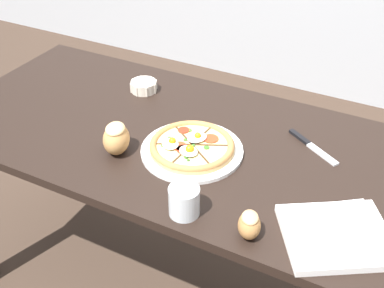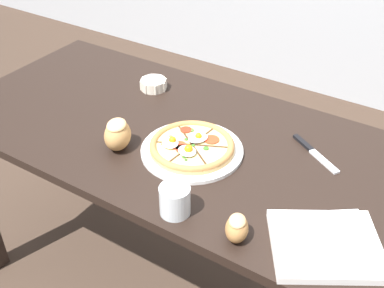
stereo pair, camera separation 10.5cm
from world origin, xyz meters
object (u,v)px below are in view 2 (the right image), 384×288
at_px(ramekin_bowl, 153,84).
at_px(water_glass, 175,202).
at_px(dining_table, 175,158).
at_px(bread_piece_near, 118,134).
at_px(napkin_folded, 326,243).
at_px(bread_piece_mid, 237,228).
at_px(knife_main, 314,153).
at_px(pizza, 192,147).

xyz_separation_m(ramekin_bowl, water_glass, (0.43, -0.49, 0.02)).
distance_m(dining_table, water_glass, 0.40).
bearing_deg(bread_piece_near, napkin_folded, -4.53).
height_order(bread_piece_mid, knife_main, bread_piece_mid).
xyz_separation_m(dining_table, pizza, (0.11, -0.06, 0.12)).
distance_m(dining_table, knife_main, 0.45).
distance_m(dining_table, napkin_folded, 0.63).
height_order(knife_main, water_glass, water_glass).
bearing_deg(knife_main, water_glass, -84.15).
height_order(napkin_folded, water_glass, water_glass).
bearing_deg(water_glass, knife_main, 63.76).
bearing_deg(water_glass, pizza, 113.06).
distance_m(ramekin_bowl, napkin_folded, 0.90).
xyz_separation_m(bread_piece_near, knife_main, (0.52, 0.29, -0.05)).
xyz_separation_m(ramekin_bowl, bread_piece_mid, (0.61, -0.49, 0.01)).
height_order(dining_table, napkin_folded, napkin_folded).
distance_m(bread_piece_mid, knife_main, 0.43).
height_order(dining_table, bread_piece_mid, bread_piece_mid).
bearing_deg(knife_main, ramekin_bowl, -153.61).
bearing_deg(ramekin_bowl, bread_piece_mid, -39.03).
bearing_deg(napkin_folded, pizza, 162.14).
distance_m(bread_piece_near, knife_main, 0.59).
bearing_deg(dining_table, napkin_folded, -20.41).
bearing_deg(bread_piece_near, knife_main, 29.17).
bearing_deg(ramekin_bowl, bread_piece_near, -70.35).
xyz_separation_m(dining_table, bread_piece_mid, (0.38, -0.30, 0.14)).
xyz_separation_m(napkin_folded, bread_piece_mid, (-0.19, -0.08, 0.02)).
distance_m(ramekin_bowl, bread_piece_mid, 0.78).
height_order(dining_table, ramekin_bowl, ramekin_bowl).
bearing_deg(napkin_folded, knife_main, 114.57).
relative_size(napkin_folded, knife_main, 1.80).
bearing_deg(napkin_folded, ramekin_bowl, 153.06).
bearing_deg(pizza, dining_table, 149.38).
bearing_deg(dining_table, bread_piece_near, -120.31).
distance_m(dining_table, pizza, 0.18).
bearing_deg(ramekin_bowl, dining_table, -40.86).
xyz_separation_m(bread_piece_near, bread_piece_mid, (0.48, -0.14, -0.01)).
height_order(napkin_folded, bread_piece_mid, bread_piece_mid).
height_order(pizza, knife_main, pizza).
bearing_deg(bread_piece_near, pizza, 26.06).
bearing_deg(bread_piece_mid, napkin_folded, 23.72).
bearing_deg(napkin_folded, bread_piece_near, 175.47).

